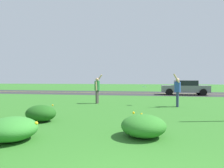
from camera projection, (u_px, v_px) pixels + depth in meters
ground_plane at (152, 105)px, 12.07m from camera, size 120.00×120.00×0.00m
highway_strip at (152, 93)px, 22.43m from camera, size 120.00×7.37×0.01m
highway_center_stripe at (152, 93)px, 22.42m from camera, size 120.00×0.16×0.00m
daylily_clump_front_center at (143, 126)px, 5.30m from camera, size 1.18×1.24×0.61m
daylily_clump_mid_center at (41, 113)px, 7.23m from camera, size 1.10×0.92×0.60m
daylily_clump_front_left at (12, 129)px, 4.96m from camera, size 1.23×1.26×0.58m
person_thrower_green_shirt at (97, 88)px, 12.81m from camera, size 0.48×0.51×1.86m
person_catcher_blue_shirt at (177, 90)px, 11.19m from camera, size 0.43×0.51×1.86m
frisbee_pale_blue at (144, 87)px, 11.86m from camera, size 0.28×0.28×0.11m
car_gray_center_left at (185, 88)px, 20.16m from camera, size 4.50×2.00×1.45m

